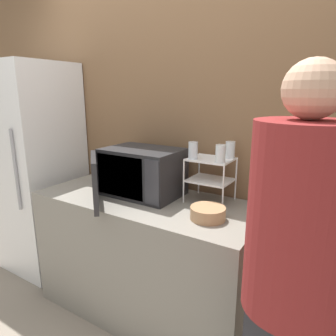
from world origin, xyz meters
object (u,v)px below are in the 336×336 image
(dish_rack, at_px, (210,171))
(glass_front_right, at_px, (220,154))
(glass_front_left, at_px, (193,150))
(glass_back_right, at_px, (230,150))
(bowl, at_px, (208,213))
(microwave, at_px, (140,172))
(person, at_px, (293,268))
(refrigerator, at_px, (38,170))

(dish_rack, distance_m, glass_front_right, 0.18)
(glass_front_left, distance_m, glass_back_right, 0.24)
(glass_front_right, xyz_separation_m, bowl, (0.02, -0.19, -0.31))
(dish_rack, relative_size, glass_front_right, 2.69)
(dish_rack, distance_m, glass_back_right, 0.18)
(glass_front_left, xyz_separation_m, bowl, (0.21, -0.20, -0.31))
(microwave, relative_size, person, 0.40)
(dish_rack, relative_size, bowl, 1.45)
(dish_rack, height_order, bowl, dish_rack)
(glass_front_left, height_order, glass_back_right, same)
(glass_back_right, bearing_deg, glass_front_left, -144.07)
(glass_front_left, bearing_deg, bowl, -44.42)
(glass_back_right, height_order, glass_front_right, same)
(person, distance_m, refrigerator, 2.30)
(glass_front_left, xyz_separation_m, glass_back_right, (0.20, 0.14, 0.00))
(microwave, bearing_deg, glass_front_left, 9.55)
(refrigerator, bearing_deg, person, -12.66)
(glass_front_left, bearing_deg, glass_back_right, 35.93)
(microwave, bearing_deg, dish_rack, 15.87)
(glass_back_right, xyz_separation_m, bowl, (0.01, -0.34, -0.31))
(glass_front_right, relative_size, bowl, 0.54)
(microwave, xyz_separation_m, dish_rack, (0.47, 0.13, 0.05))
(bowl, bearing_deg, microwave, 166.69)
(glass_front_right, bearing_deg, glass_back_right, 87.58)
(bowl, bearing_deg, glass_back_right, 91.71)
(glass_back_right, height_order, bowl, glass_back_right)
(microwave, height_order, glass_front_right, glass_front_right)
(bowl, bearing_deg, glass_front_left, 135.58)
(glass_front_right, height_order, refrigerator, refrigerator)
(person, bearing_deg, microwave, 154.58)
(dish_rack, bearing_deg, glass_front_right, -39.34)
(refrigerator, bearing_deg, glass_back_right, 7.57)
(person, bearing_deg, refrigerator, 167.34)
(refrigerator, bearing_deg, microwave, 1.10)
(dish_rack, relative_size, refrigerator, 0.16)
(microwave, distance_m, glass_front_right, 0.60)
(bowl, bearing_deg, glass_front_right, 94.88)
(glass_back_right, relative_size, bowl, 0.54)
(dish_rack, relative_size, glass_back_right, 2.69)
(glass_front_right, height_order, bowl, glass_front_right)
(dish_rack, bearing_deg, glass_front_left, -143.07)
(bowl, height_order, person, person)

